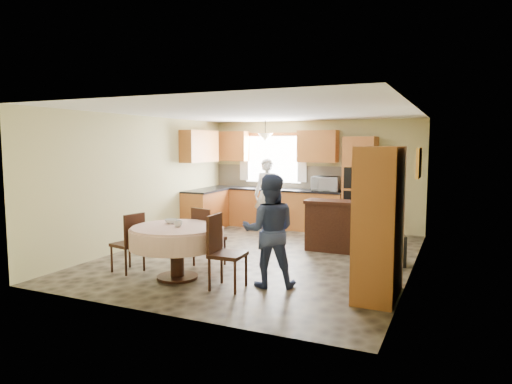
{
  "coord_description": "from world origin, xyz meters",
  "views": [
    {
      "loc": [
        3.14,
        -7.19,
        1.96
      ],
      "look_at": [
        -0.24,
        0.3,
        1.1
      ],
      "focal_mm": 32.0,
      "sensor_mm": 36.0,
      "label": 1
    }
  ],
  "objects_px": {
    "chair_left": "(130,240)",
    "person_sink": "(267,195)",
    "sideboard": "(339,228)",
    "chair_right": "(222,248)",
    "person_dining": "(269,231)",
    "chair_back": "(206,234)",
    "cupboard": "(379,223)",
    "dining_table": "(177,238)",
    "oven_tower": "(360,186)"
  },
  "relations": [
    {
      "from": "dining_table",
      "to": "chair_back",
      "type": "xyz_separation_m",
      "value": [
        0.04,
        0.74,
        -0.08
      ]
    },
    {
      "from": "cupboard",
      "to": "chair_right",
      "type": "bearing_deg",
      "value": -165.86
    },
    {
      "from": "oven_tower",
      "to": "chair_right",
      "type": "distance_m",
      "value": 4.66
    },
    {
      "from": "oven_tower",
      "to": "sideboard",
      "type": "bearing_deg",
      "value": -90.27
    },
    {
      "from": "sideboard",
      "to": "chair_right",
      "type": "xyz_separation_m",
      "value": [
        -0.92,
        -2.78,
        0.12
      ]
    },
    {
      "from": "oven_tower",
      "to": "chair_back",
      "type": "distance_m",
      "value": 4.08
    },
    {
      "from": "chair_right",
      "to": "person_dining",
      "type": "distance_m",
      "value": 0.68
    },
    {
      "from": "sideboard",
      "to": "person_dining",
      "type": "relative_size",
      "value": 0.79
    },
    {
      "from": "chair_back",
      "to": "sideboard",
      "type": "bearing_deg",
      "value": -117.42
    },
    {
      "from": "dining_table",
      "to": "chair_left",
      "type": "xyz_separation_m",
      "value": [
        -0.83,
        -0.03,
        -0.1
      ]
    },
    {
      "from": "sideboard",
      "to": "chair_back",
      "type": "height_order",
      "value": "chair_back"
    },
    {
      "from": "oven_tower",
      "to": "sideboard",
      "type": "distance_m",
      "value": 1.86
    },
    {
      "from": "cupboard",
      "to": "chair_back",
      "type": "distance_m",
      "value": 2.82
    },
    {
      "from": "chair_right",
      "to": "person_sink",
      "type": "xyz_separation_m",
      "value": [
        -1.07,
        4.09,
        0.26
      ]
    },
    {
      "from": "oven_tower",
      "to": "person_dining",
      "type": "xyz_separation_m",
      "value": [
        -0.38,
        -4.19,
        -0.28
      ]
    },
    {
      "from": "chair_left",
      "to": "chair_right",
      "type": "xyz_separation_m",
      "value": [
        1.65,
        -0.1,
        0.05
      ]
    },
    {
      "from": "chair_right",
      "to": "person_dining",
      "type": "relative_size",
      "value": 0.65
    },
    {
      "from": "oven_tower",
      "to": "person_sink",
      "type": "height_order",
      "value": "oven_tower"
    },
    {
      "from": "dining_table",
      "to": "chair_back",
      "type": "relative_size",
      "value": 1.43
    },
    {
      "from": "chair_right",
      "to": "person_sink",
      "type": "relative_size",
      "value": 0.61
    },
    {
      "from": "chair_left",
      "to": "person_dining",
      "type": "bearing_deg",
      "value": 108.28
    },
    {
      "from": "chair_left",
      "to": "chair_right",
      "type": "relative_size",
      "value": 0.91
    },
    {
      "from": "cupboard",
      "to": "person_sink",
      "type": "distance_m",
      "value": 4.72
    },
    {
      "from": "cupboard",
      "to": "person_sink",
      "type": "xyz_separation_m",
      "value": [
        -3.06,
        3.59,
        -0.15
      ]
    },
    {
      "from": "person_sink",
      "to": "dining_table",
      "type": "bearing_deg",
      "value": -92.67
    },
    {
      "from": "cupboard",
      "to": "chair_left",
      "type": "distance_m",
      "value": 3.69
    },
    {
      "from": "chair_back",
      "to": "chair_right",
      "type": "xyz_separation_m",
      "value": [
        0.77,
        -0.87,
        0.03
      ]
    },
    {
      "from": "cupboard",
      "to": "person_dining",
      "type": "xyz_separation_m",
      "value": [
        -1.45,
        -0.15,
        -0.19
      ]
    },
    {
      "from": "chair_back",
      "to": "person_sink",
      "type": "distance_m",
      "value": 3.25
    },
    {
      "from": "oven_tower",
      "to": "sideboard",
      "type": "height_order",
      "value": "oven_tower"
    },
    {
      "from": "sideboard",
      "to": "chair_left",
      "type": "height_order",
      "value": "chair_left"
    },
    {
      "from": "sideboard",
      "to": "dining_table",
      "type": "distance_m",
      "value": 3.18
    },
    {
      "from": "chair_left",
      "to": "person_dining",
      "type": "distance_m",
      "value": 2.22
    },
    {
      "from": "sideboard",
      "to": "chair_back",
      "type": "bearing_deg",
      "value": -132.37
    },
    {
      "from": "person_dining",
      "to": "cupboard",
      "type": "bearing_deg",
      "value": 164.39
    },
    {
      "from": "oven_tower",
      "to": "chair_left",
      "type": "height_order",
      "value": "oven_tower"
    },
    {
      "from": "oven_tower",
      "to": "cupboard",
      "type": "distance_m",
      "value": 4.18
    },
    {
      "from": "chair_back",
      "to": "person_dining",
      "type": "bearing_deg",
      "value": 172.52
    },
    {
      "from": "dining_table",
      "to": "chair_left",
      "type": "relative_size",
      "value": 1.48
    },
    {
      "from": "cupboard",
      "to": "dining_table",
      "type": "distance_m",
      "value": 2.86
    },
    {
      "from": "chair_left",
      "to": "person_sink",
      "type": "height_order",
      "value": "person_sink"
    },
    {
      "from": "oven_tower",
      "to": "chair_back",
      "type": "height_order",
      "value": "oven_tower"
    },
    {
      "from": "sideboard",
      "to": "cupboard",
      "type": "relative_size",
      "value": 0.63
    },
    {
      "from": "cupboard",
      "to": "chair_left",
      "type": "bearing_deg",
      "value": -173.65
    },
    {
      "from": "oven_tower",
      "to": "chair_back",
      "type": "bearing_deg",
      "value": -114.8
    },
    {
      "from": "chair_back",
      "to": "person_sink",
      "type": "relative_size",
      "value": 0.58
    },
    {
      "from": "oven_tower",
      "to": "chair_left",
      "type": "xyz_separation_m",
      "value": [
        -2.57,
        -4.44,
        -0.55
      ]
    },
    {
      "from": "chair_right",
      "to": "person_sink",
      "type": "bearing_deg",
      "value": 11.81
    },
    {
      "from": "chair_right",
      "to": "sideboard",
      "type": "bearing_deg",
      "value": -21.05
    },
    {
      "from": "dining_table",
      "to": "chair_right",
      "type": "distance_m",
      "value": 0.83
    }
  ]
}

